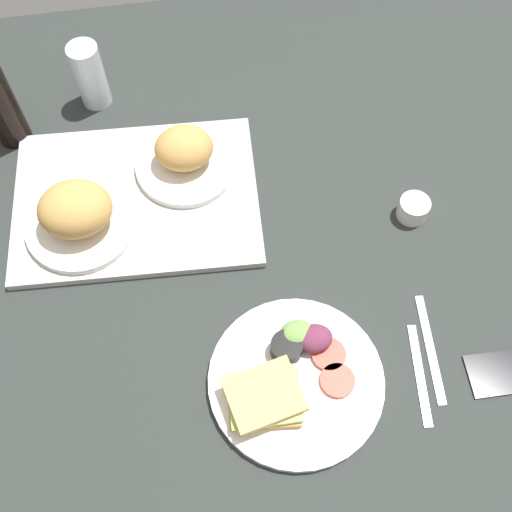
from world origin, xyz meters
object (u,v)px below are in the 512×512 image
object	(u,v)px
serving_tray	(137,198)
fork	(420,374)
espresso_cup	(413,209)
cell_phone	(512,371)
plate_with_salad	(292,377)
knife	(430,348)
bread_plate_far	(185,155)
bread_plate_near	(77,214)
drinking_glass	(90,75)

from	to	relation	value
serving_tray	fork	distance (cm)	59.26
espresso_cup	cell_phone	bearing A→B (deg)	-76.68
fork	plate_with_salad	bearing A→B (deg)	90.49
serving_tray	knife	size ratio (longest dim) A/B	2.37
serving_tray	plate_with_salad	world-z (taller)	plate_with_salad
cell_phone	plate_with_salad	bearing A→B (deg)	174.83
serving_tray	cell_phone	size ratio (longest dim) A/B	3.13
serving_tray	knife	world-z (taller)	serving_tray
serving_tray	bread_plate_far	bearing A→B (deg)	27.89
fork	knife	world-z (taller)	same
bread_plate_near	bread_plate_far	size ratio (longest dim) A/B	1.05
knife	cell_phone	world-z (taller)	cell_phone
bread_plate_far	plate_with_salad	distance (cm)	45.79
drinking_glass	fork	size ratio (longest dim) A/B	0.82
drinking_glass	knife	world-z (taller)	drinking_glass
bread_plate_far	cell_phone	bearing A→B (deg)	-45.73
serving_tray	bread_plate_far	xyz separation A→B (cm)	(10.05, 5.32, 4.14)
fork	cell_phone	distance (cm)	14.95
bread_plate_near	knife	size ratio (longest dim) A/B	1.05
espresso_cup	knife	size ratio (longest dim) A/B	0.29
espresso_cup	knife	bearing A→B (deg)	-99.37
serving_tray	bread_plate_near	bearing A→B (deg)	-152.75
knife	plate_with_salad	bearing A→B (deg)	99.01
drinking_glass	cell_phone	xyz separation A→B (cm)	(63.66, -69.57, -6.58)
plate_with_salad	knife	xyz separation A→B (cm)	(23.66, 1.59, -1.47)
bread_plate_near	fork	distance (cm)	63.95
bread_plate_far	espresso_cup	distance (cm)	43.26
espresso_cup	knife	world-z (taller)	espresso_cup
bread_plate_far	serving_tray	bearing A→B (deg)	-152.11
espresso_cup	fork	size ratio (longest dim) A/B	0.33
espresso_cup	cell_phone	distance (cm)	32.80
knife	cell_phone	distance (cm)	13.27
serving_tray	fork	bearing A→B (deg)	-44.05
bread_plate_near	drinking_glass	distance (cm)	31.64
bread_plate_far	knife	distance (cm)	55.61
plate_with_salad	knife	world-z (taller)	plate_with_salad
bread_plate_far	plate_with_salad	size ratio (longest dim) A/B	0.68
espresso_cup	fork	distance (cm)	30.75
bread_plate_far	fork	xyz separation A→B (cm)	(32.54, -46.52, -4.69)
fork	cell_phone	bearing A→B (deg)	-90.73
fork	bread_plate_far	bearing A→B (deg)	42.13
fork	knife	distance (cm)	5.00
bread_plate_far	espresso_cup	bearing A→B (deg)	-22.75
bread_plate_far	fork	size ratio (longest dim) A/B	1.12
espresso_cup	cell_phone	world-z (taller)	espresso_cup
bread_plate_near	plate_with_salad	bearing A→B (deg)	-46.63
plate_with_salad	bread_plate_near	bearing A→B (deg)	133.37
plate_with_salad	serving_tray	bearing A→B (deg)	119.48
drinking_glass	cell_phone	world-z (taller)	drinking_glass
bread_plate_near	espresso_cup	distance (cm)	60.20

